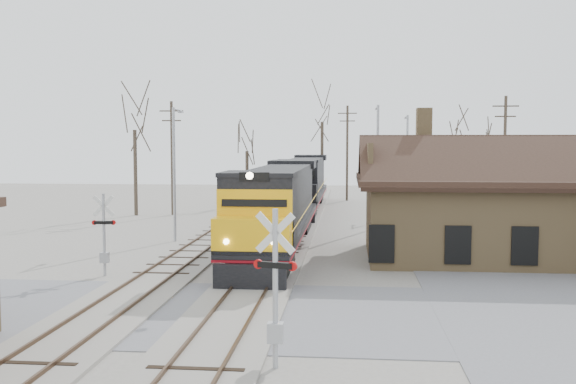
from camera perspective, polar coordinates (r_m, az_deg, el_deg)
name	(u,v)px	position (r m, az deg, el deg)	size (l,w,h in m)	color
ground	(236,313)	(23.13, -4.67, -10.66)	(140.00, 140.00, 0.00)	gray
road	(236,312)	(23.12, -4.67, -10.62)	(60.00, 9.00, 0.03)	slate
track_main	(281,245)	(37.67, -0.67, -4.70)	(3.40, 90.00, 0.24)	gray
track_siding	(205,244)	(38.40, -7.38, -4.56)	(3.40, 90.00, 0.24)	gray
depot	(504,212)	(35.12, 18.64, -1.73)	(15.20, 9.31, 7.90)	#97794E
locomotive_lead	(277,206)	(35.70, -0.96, -1.24)	(3.22, 21.55, 4.79)	black
locomotive_trailing	(304,182)	(57.38, 1.46, 0.86)	(3.22, 21.55, 4.53)	black
crossbuck_near	(275,294)	(17.16, -1.13, -9.09)	(1.20, 0.38, 4.27)	#A5A8AD
crossbuck_far	(104,237)	(30.06, -16.03, -3.87)	(1.07, 0.28, 3.75)	#A5A8AD
streetlight_a	(175,166)	(39.73, -10.03, 2.29)	(0.25, 2.04, 8.16)	#A5A8AD
streetlight_b	(377,159)	(45.66, 7.95, 2.90)	(0.25, 2.04, 8.68)	#A5A8AD
streetlight_c	(407,158)	(55.62, 10.53, 2.96)	(0.25, 2.04, 8.39)	#A5A8AD
utility_pole_a	(172,156)	(54.38, -10.27, 3.19)	(2.00, 0.24, 9.48)	#382D23
utility_pole_b	(347,151)	(67.43, 5.28, 3.64)	(2.00, 0.24, 9.93)	#382D23
utility_pole_c	(504,155)	(53.02, 18.69, 3.12)	(2.00, 0.24, 9.69)	#382D23
tree_a	(134,116)	(54.80, -13.49, 6.62)	(4.75, 4.75, 11.63)	#382D23
tree_b	(247,142)	(62.26, -3.67, 4.44)	(3.51, 3.51, 8.60)	#382D23
tree_c	(322,109)	(67.83, 3.06, 7.40)	(5.51, 5.51, 13.51)	#382D23
tree_d	(461,131)	(62.84, 15.10, 5.26)	(4.11, 4.11, 10.08)	#382D23
tree_e	(495,142)	(63.76, 17.89, 4.25)	(3.52, 3.52, 8.62)	#382D23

